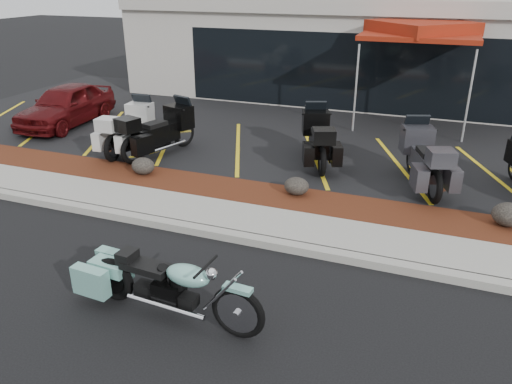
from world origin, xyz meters
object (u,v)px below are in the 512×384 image
at_px(hero_cruiser, 238,305).
at_px(popup_canopy, 421,31).
at_px(traffic_cone, 322,126).
at_px(touring_white, 143,118).
at_px(parked_car, 66,105).

bearing_deg(hero_cruiser, popup_canopy, 87.51).
bearing_deg(traffic_cone, hero_cruiser, -83.13).
relative_size(touring_white, parked_car, 0.63).
xyz_separation_m(parked_car, traffic_cone, (7.81, 2.04, -0.44)).
bearing_deg(touring_white, hero_cruiser, -144.49).
relative_size(hero_cruiser, touring_white, 1.25).
bearing_deg(parked_car, traffic_cone, 11.22).
xyz_separation_m(hero_cruiser, parked_car, (-8.94, 7.38, 0.27)).
height_order(hero_cruiser, touring_white, touring_white).
bearing_deg(parked_car, hero_cruiser, -42.94).
distance_m(parked_car, traffic_cone, 8.08).
height_order(traffic_cone, popup_canopy, popup_canopy).
bearing_deg(traffic_cone, touring_white, -149.07).
distance_m(hero_cruiser, traffic_cone, 9.49).
relative_size(hero_cruiser, parked_car, 0.79).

